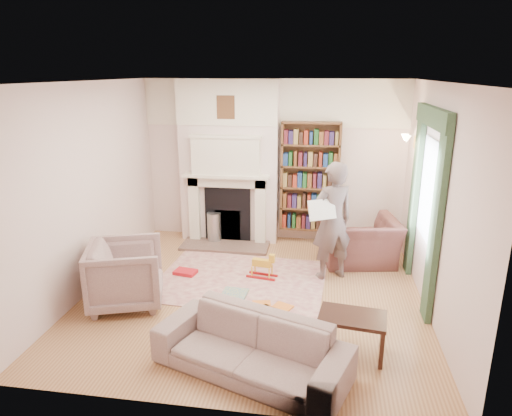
% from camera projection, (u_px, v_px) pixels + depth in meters
% --- Properties ---
extents(floor, '(4.50, 4.50, 0.00)m').
position_uv_depth(floor, '(253.00, 293.00, 6.24)').
color(floor, '#99623D').
rests_on(floor, ground).
extents(ceiling, '(4.50, 4.50, 0.00)m').
position_uv_depth(ceiling, '(253.00, 82.00, 5.43)').
color(ceiling, white).
rests_on(ceiling, wall_back).
extents(wall_back, '(4.50, 0.00, 4.50)m').
position_uv_depth(wall_back, '(273.00, 162.00, 7.96)').
color(wall_back, silver).
rests_on(wall_back, floor).
extents(wall_front, '(4.50, 0.00, 4.50)m').
position_uv_depth(wall_front, '(210.00, 267.00, 3.71)').
color(wall_front, silver).
rests_on(wall_front, floor).
extents(wall_left, '(0.00, 4.50, 4.50)m').
position_uv_depth(wall_left, '(89.00, 188.00, 6.16)').
color(wall_left, silver).
rests_on(wall_left, floor).
extents(wall_right, '(0.00, 4.50, 4.50)m').
position_uv_depth(wall_right, '(437.00, 202.00, 5.51)').
color(wall_right, silver).
rests_on(wall_right, floor).
extents(fireplace, '(1.70, 0.58, 2.80)m').
position_uv_depth(fireplace, '(229.00, 163.00, 7.89)').
color(fireplace, silver).
rests_on(fireplace, floor).
extents(bookcase, '(1.00, 0.24, 1.85)m').
position_uv_depth(bookcase, '(310.00, 177.00, 7.81)').
color(bookcase, brown).
rests_on(bookcase, floor).
extents(window, '(0.02, 0.90, 1.30)m').
position_uv_depth(window, '(429.00, 190.00, 5.88)').
color(window, silver).
rests_on(window, wall_right).
extents(curtain_left, '(0.07, 0.32, 2.40)m').
position_uv_depth(curtain_left, '(436.00, 226.00, 5.29)').
color(curtain_left, '#2D462F').
rests_on(curtain_left, floor).
extents(curtain_right, '(0.07, 0.32, 2.40)m').
position_uv_depth(curtain_right, '(414.00, 195.00, 6.62)').
color(curtain_right, '#2D462F').
rests_on(curtain_right, floor).
extents(pelmet, '(0.09, 1.70, 0.24)m').
position_uv_depth(pelmet, '(433.00, 117.00, 5.61)').
color(pelmet, '#2D462F').
rests_on(pelmet, wall_right).
extents(wall_sconce, '(0.20, 0.24, 0.24)m').
position_uv_depth(wall_sconce, '(403.00, 142.00, 6.82)').
color(wall_sconce, gold).
rests_on(wall_sconce, wall_right).
extents(rug, '(2.49, 1.98, 0.01)m').
position_uv_depth(rug, '(241.00, 280.00, 6.63)').
color(rug, beige).
rests_on(rug, floor).
extents(armchair_reading, '(1.29, 1.17, 0.73)m').
position_uv_depth(armchair_reading, '(359.00, 241.00, 7.14)').
color(armchair_reading, '#492728').
rests_on(armchair_reading, floor).
extents(armchair_left, '(1.16, 1.14, 0.84)m').
position_uv_depth(armchair_left, '(126.00, 274.00, 5.86)').
color(armchair_left, '#B3A093').
rests_on(armchair_left, floor).
extents(sofa, '(2.11, 1.40, 0.57)m').
position_uv_depth(sofa, '(251.00, 347.00, 4.54)').
color(sofa, '#B7A497').
rests_on(sofa, floor).
extents(man_reading, '(0.75, 0.67, 1.73)m').
position_uv_depth(man_reading, '(332.00, 221.00, 6.49)').
color(man_reading, '#5E4D4B').
rests_on(man_reading, floor).
extents(newspaper, '(0.41, 0.30, 0.27)m').
position_uv_depth(newspaper, '(322.00, 210.00, 6.26)').
color(newspaper, white).
rests_on(newspaper, man_reading).
extents(coffee_table, '(0.75, 0.54, 0.45)m').
position_uv_depth(coffee_table, '(351.00, 334.00, 4.87)').
color(coffee_table, '#331B12').
rests_on(coffee_table, floor).
extents(paraffin_heater, '(0.27, 0.27, 0.55)m').
position_uv_depth(paraffin_heater, '(214.00, 228.00, 8.01)').
color(paraffin_heater, '#9EA0A5').
rests_on(paraffin_heater, floor).
extents(rocking_horse, '(0.47, 0.25, 0.39)m').
position_uv_depth(rocking_horse, '(262.00, 266.00, 6.66)').
color(rocking_horse, gold).
rests_on(rocking_horse, rug).
extents(board_game, '(0.36, 0.36, 0.03)m').
position_uv_depth(board_game, '(234.00, 294.00, 6.17)').
color(board_game, gold).
rests_on(board_game, rug).
extents(game_box_lid, '(0.36, 0.27, 0.05)m').
position_uv_depth(game_box_lid, '(185.00, 272.00, 6.82)').
color(game_box_lid, red).
rests_on(game_box_lid, rug).
extents(comic_annuals, '(0.97, 0.56, 0.02)m').
position_uv_depth(comic_annuals, '(260.00, 304.00, 5.92)').
color(comic_annuals, red).
rests_on(comic_annuals, rug).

